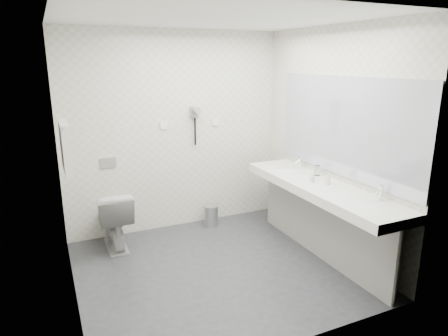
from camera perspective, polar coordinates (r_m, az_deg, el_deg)
name	(u,v)px	position (r m, az deg, el deg)	size (l,w,h in m)	color
floor	(217,269)	(4.35, -1.00, -14.17)	(2.80, 2.80, 0.00)	#2D2E32
ceiling	(216,18)	(3.82, -1.19, 20.69)	(2.80, 2.80, 0.00)	silver
wall_back	(175,132)	(5.09, -6.97, 5.06)	(2.80, 2.80, 0.00)	silver
wall_front	(292,192)	(2.80, 9.63, -3.42)	(2.80, 2.80, 0.00)	silver
wall_left	(63,169)	(3.59, -22.01, -0.17)	(2.60, 2.60, 0.00)	silver
wall_right	(331,142)	(4.63, 15.05, 3.64)	(2.60, 2.60, 0.00)	silver
vanity_counter	(320,188)	(4.42, 13.53, -2.84)	(0.55, 2.20, 0.10)	white
vanity_panel	(319,225)	(4.58, 13.45, -7.86)	(0.03, 2.15, 0.75)	gray
vanity_post_near	(396,267)	(3.92, 23.36, -12.81)	(0.06, 0.06, 0.75)	silver
vanity_post_far	(272,196)	(5.39, 6.94, -4.00)	(0.06, 0.06, 0.75)	silver
mirror	(344,127)	(4.43, 16.72, 5.66)	(0.02, 2.20, 1.05)	#B2BCC6
basin_near	(364,204)	(3.95, 19.35, -4.92)	(0.40, 0.31, 0.05)	white
basin_far	(287,171)	(4.91, 8.92, -0.36)	(0.40, 0.31, 0.05)	white
faucet_near	(381,192)	(4.05, 21.47, -3.26)	(0.04, 0.04, 0.15)	silver
faucet_far	(300,162)	(4.99, 10.83, 0.89)	(0.04, 0.04, 0.15)	silver
soap_bottle_a	(312,178)	(4.44, 12.47, -1.34)	(0.05, 0.05, 0.10)	silver
soap_bottle_c	(328,178)	(4.39, 14.65, -1.46)	(0.05, 0.05, 0.13)	silver
glass_left	(317,170)	(4.70, 13.17, -0.34)	(0.07, 0.07, 0.12)	silver
toilet	(114,219)	(4.85, -15.48, -7.02)	(0.39, 0.69, 0.70)	white
flush_plate	(108,163)	(4.96, -16.19, 0.74)	(0.18, 0.02, 0.12)	#B2B5BA
pedal_bin	(211,216)	(5.34, -1.87, -6.86)	(0.19, 0.19, 0.27)	#B2B5BA
bin_lid	(211,206)	(5.29, -1.89, -5.44)	(0.19, 0.19, 0.01)	#B2B5BA
towel_rail	(62,124)	(4.08, -22.17, 5.84)	(0.02, 0.02, 0.62)	silver
towel_near	(66,150)	(3.98, -21.60, 2.45)	(0.07, 0.24, 0.48)	silver
towel_far	(64,144)	(4.25, -21.84, 3.19)	(0.07, 0.24, 0.48)	silver
dryer_cradle	(194,112)	(5.11, -4.26, 8.00)	(0.10, 0.04, 0.14)	gray
dryer_barrel	(196,110)	(5.04, -3.98, 8.25)	(0.08, 0.08, 0.14)	gray
dryer_cord	(195,132)	(5.13, -4.14, 5.21)	(0.02, 0.02, 0.35)	black
switch_plate_a	(164,126)	(5.02, -8.60, 6.02)	(0.09, 0.02, 0.09)	white
switch_plate_b	(216,122)	(5.26, -1.21, 6.59)	(0.09, 0.02, 0.09)	white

